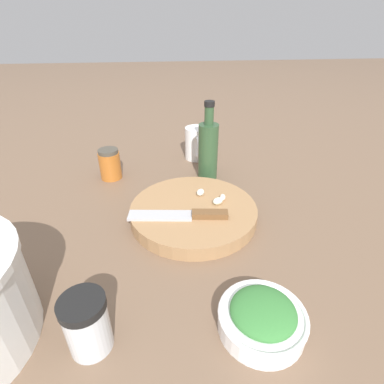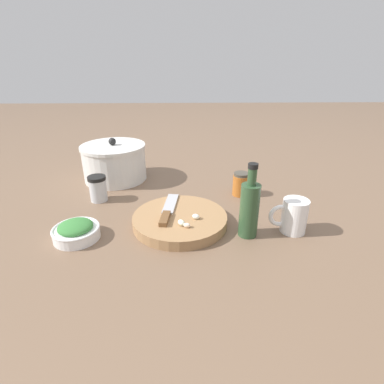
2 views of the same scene
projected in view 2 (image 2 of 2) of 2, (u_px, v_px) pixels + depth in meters
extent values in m
plane|color=brown|center=(189.00, 219.00, 0.92)|extent=(5.00, 5.00, 0.00)
cylinder|color=#9E754C|center=(180.00, 220.00, 0.88)|extent=(0.28, 0.28, 0.03)
cube|color=brown|center=(165.00, 219.00, 0.84)|extent=(0.03, 0.08, 0.01)
cube|color=#B2B2B7|center=(171.00, 204.00, 0.94)|extent=(0.05, 0.13, 0.01)
ellipsoid|color=silver|center=(196.00, 217.00, 0.85)|extent=(0.03, 0.02, 0.01)
ellipsoid|color=silver|center=(181.00, 223.00, 0.82)|extent=(0.03, 0.03, 0.02)
ellipsoid|color=#F4DBC2|center=(187.00, 225.00, 0.81)|extent=(0.02, 0.02, 0.01)
cylinder|color=white|center=(77.00, 233.00, 0.81)|extent=(0.12, 0.12, 0.03)
torus|color=white|center=(76.00, 229.00, 0.81)|extent=(0.13, 0.13, 0.01)
ellipsoid|color=#387A38|center=(75.00, 227.00, 0.80)|extent=(0.09, 0.09, 0.03)
cylinder|color=silver|center=(98.00, 190.00, 1.02)|extent=(0.06, 0.06, 0.08)
cylinder|color=black|center=(96.00, 178.00, 1.00)|extent=(0.06, 0.06, 0.01)
cylinder|color=white|center=(294.00, 216.00, 0.83)|extent=(0.07, 0.07, 0.10)
torus|color=white|center=(280.00, 216.00, 0.83)|extent=(0.07, 0.01, 0.07)
cylinder|color=#B26023|center=(241.00, 185.00, 1.06)|extent=(0.06, 0.06, 0.07)
cylinder|color=#474238|center=(241.00, 174.00, 1.04)|extent=(0.05, 0.05, 0.01)
cylinder|color=#2D4C2D|center=(249.00, 211.00, 0.80)|extent=(0.05, 0.05, 0.15)
cylinder|color=#2D4C2D|center=(252.00, 177.00, 0.76)|extent=(0.02, 0.02, 0.05)
cylinder|color=black|center=(253.00, 166.00, 0.75)|extent=(0.03, 0.03, 0.01)
cylinder|color=silver|center=(115.00, 164.00, 1.19)|extent=(0.24, 0.24, 0.13)
cylinder|color=silver|center=(113.00, 147.00, 1.16)|extent=(0.25, 0.25, 0.01)
sphere|color=black|center=(112.00, 141.00, 1.15)|extent=(0.03, 0.03, 0.03)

